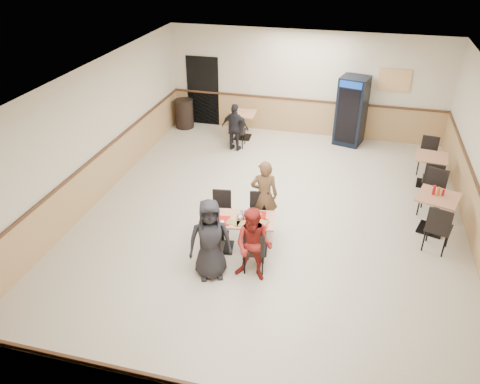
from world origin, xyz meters
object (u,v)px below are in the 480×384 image
(trash_bin, at_px, (184,114))
(main_table, at_px, (239,229))
(side_table_near, at_px, (436,208))
(pepsi_cooler, at_px, (351,111))
(diner_man_opposite, at_px, (264,195))
(diner_woman_left, at_px, (210,240))
(side_table_far, at_px, (430,166))
(diner_woman_right, at_px, (254,245))
(back_table, at_px, (243,121))
(lone_diner, at_px, (235,127))

(trash_bin, bearing_deg, main_table, -60.52)
(side_table_near, relative_size, pepsi_cooler, 0.50)
(diner_man_opposite, xyz_separation_m, pepsi_cooler, (1.47, 4.81, 0.20))
(diner_woman_left, bearing_deg, side_table_near, 9.41)
(main_table, height_order, diner_man_opposite, diner_man_opposite)
(main_table, relative_size, side_table_far, 1.76)
(diner_woman_right, xyz_separation_m, diner_man_opposite, (-0.15, 1.60, 0.06))
(pepsi_cooler, bearing_deg, trash_bin, -164.88)
(side_table_far, distance_m, trash_bin, 7.22)
(diner_woman_left, height_order, trash_bin, diner_woman_left)
(diner_woman_left, bearing_deg, back_table, 76.41)
(lone_diner, height_order, trash_bin, lone_diner)
(diner_woman_left, relative_size, trash_bin, 1.77)
(pepsi_cooler, bearing_deg, main_table, -92.73)
(lone_diner, bearing_deg, pepsi_cooler, -148.46)
(side_table_far, height_order, back_table, back_table)
(main_table, bearing_deg, side_table_far, 35.09)
(lone_diner, relative_size, back_table, 1.72)
(diner_woman_left, xyz_separation_m, side_table_near, (3.97, 2.46, -0.23))
(diner_woman_left, xyz_separation_m, trash_bin, (-2.88, 6.48, -0.34))
(side_table_near, height_order, pepsi_cooler, pepsi_cooler)
(diner_woman_right, relative_size, diner_man_opposite, 0.93)
(side_table_far, xyz_separation_m, back_table, (-5.00, 1.67, 0.01))
(back_table, bearing_deg, side_table_near, -36.79)
(diner_woman_left, bearing_deg, trash_bin, 91.60)
(diner_woman_left, distance_m, side_table_far, 6.03)
(main_table, height_order, diner_woman_left, diner_woman_left)
(main_table, xyz_separation_m, diner_man_opposite, (0.30, 0.86, 0.29))
(diner_woman_right, height_order, diner_man_opposite, diner_man_opposite)
(back_table, bearing_deg, main_table, -76.73)
(diner_woman_right, bearing_deg, diner_woman_left, -165.83)
(lone_diner, height_order, back_table, lone_diner)
(diner_woman_right, xyz_separation_m, lone_diner, (-1.69, 5.15, -0.04))
(lone_diner, height_order, pepsi_cooler, pepsi_cooler)
(main_table, bearing_deg, diner_woman_left, -117.90)
(diner_man_opposite, xyz_separation_m, side_table_far, (3.45, 2.75, -0.26))
(diner_woman_left, height_order, diner_woman_right, diner_woman_left)
(side_table_far, bearing_deg, diner_woman_left, -132.21)
(diner_man_opposite, xyz_separation_m, side_table_near, (3.37, 0.74, -0.22))
(back_table, xyz_separation_m, pepsi_cooler, (3.01, 0.39, 0.45))
(diner_woman_left, height_order, side_table_far, diner_woman_left)
(diner_man_opposite, xyz_separation_m, trash_bin, (-3.48, 4.77, -0.33))
(back_table, bearing_deg, diner_woman_left, -81.23)
(side_table_near, height_order, side_table_far, side_table_near)
(main_table, height_order, side_table_near, side_table_near)
(lone_diner, relative_size, side_table_near, 1.39)
(trash_bin, bearing_deg, diner_woman_left, -66.04)
(back_table, height_order, trash_bin, trash_bin)
(diner_woman_right, relative_size, trash_bin, 1.62)
(diner_woman_right, distance_m, lone_diner, 5.42)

